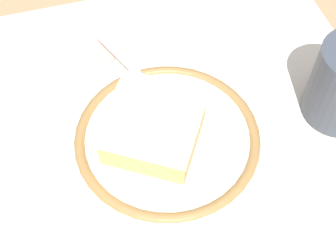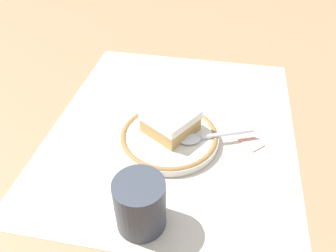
{
  "view_description": "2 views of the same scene",
  "coord_description": "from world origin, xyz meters",
  "px_view_note": "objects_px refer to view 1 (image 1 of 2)",
  "views": [
    {
      "loc": [
        -0.03,
        -0.23,
        0.38
      ],
      "look_at": [
        0.04,
        -0.0,
        0.03
      ],
      "focal_mm": 51.57,
      "sensor_mm": 36.0,
      "label": 1
    },
    {
      "loc": [
        0.46,
        0.08,
        0.4
      ],
      "look_at": [
        0.04,
        -0.0,
        0.03
      ],
      "focal_mm": 35.78,
      "sensor_mm": 36.0,
      "label": 2
    }
  ],
  "objects_px": {
    "cake_slice": "(153,124)",
    "sugar_packet": "(110,44)",
    "spoon": "(148,84)",
    "plate": "(168,141)"
  },
  "relations": [
    {
      "from": "spoon",
      "to": "plate",
      "type": "bearing_deg",
      "value": -88.36
    },
    {
      "from": "cake_slice",
      "to": "plate",
      "type": "bearing_deg",
      "value": -22.88
    },
    {
      "from": "cake_slice",
      "to": "spoon",
      "type": "distance_m",
      "value": 0.06
    },
    {
      "from": "plate",
      "to": "sugar_packet",
      "type": "xyz_separation_m",
      "value": [
        -0.03,
        0.14,
        -0.01
      ]
    },
    {
      "from": "sugar_packet",
      "to": "spoon",
      "type": "bearing_deg",
      "value": -73.04
    },
    {
      "from": "plate",
      "to": "sugar_packet",
      "type": "height_order",
      "value": "plate"
    },
    {
      "from": "cake_slice",
      "to": "sugar_packet",
      "type": "distance_m",
      "value": 0.14
    },
    {
      "from": "cake_slice",
      "to": "spoon",
      "type": "bearing_deg",
      "value": 79.7
    },
    {
      "from": "cake_slice",
      "to": "sugar_packet",
      "type": "bearing_deg",
      "value": 95.42
    },
    {
      "from": "plate",
      "to": "spoon",
      "type": "distance_m",
      "value": 0.06
    }
  ]
}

